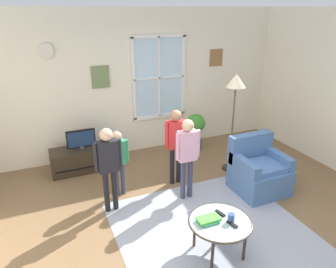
% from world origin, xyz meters
% --- Properties ---
extents(ground_plane, '(6.60, 6.07, 0.02)m').
position_xyz_m(ground_plane, '(0.00, 0.00, -0.01)').
color(ground_plane, brown).
extents(back_wall, '(6.00, 0.17, 2.74)m').
position_xyz_m(back_wall, '(0.01, 2.79, 1.38)').
color(back_wall, silver).
rests_on(back_wall, ground_plane).
extents(area_rug, '(2.42, 2.38, 0.01)m').
position_xyz_m(area_rug, '(0.12, -0.12, 0.00)').
color(area_rug, '#999EAD').
rests_on(area_rug, ground_plane).
extents(tv_stand, '(1.11, 0.45, 0.42)m').
position_xyz_m(tv_stand, '(-1.16, 2.28, 0.21)').
color(tv_stand, '#2D2319').
rests_on(tv_stand, ground_plane).
extents(television, '(0.49, 0.08, 0.35)m').
position_xyz_m(television, '(-1.16, 2.28, 0.60)').
color(television, '#4C4C4C').
rests_on(television, tv_stand).
extents(armchair, '(0.76, 0.74, 0.87)m').
position_xyz_m(armchair, '(1.29, 0.52, 0.33)').
color(armchair, '#476B9E').
rests_on(armchair, ground_plane).
extents(coffee_table, '(0.74, 0.74, 0.46)m').
position_xyz_m(coffee_table, '(-0.02, -0.45, 0.43)').
color(coffee_table, '#99B2B7').
rests_on(coffee_table, ground_plane).
extents(book_stack, '(0.26, 0.19, 0.05)m').
position_xyz_m(book_stack, '(-0.15, -0.40, 0.49)').
color(book_stack, '#489272').
rests_on(book_stack, coffee_table).
extents(cup, '(0.08, 0.08, 0.10)m').
position_xyz_m(cup, '(0.08, -0.51, 0.51)').
color(cup, '#334C8C').
rests_on(cup, coffee_table).
extents(remote_near_books, '(0.07, 0.15, 0.02)m').
position_xyz_m(remote_near_books, '(0.07, -0.56, 0.47)').
color(remote_near_books, black).
rests_on(remote_near_books, coffee_table).
extents(remote_near_cup, '(0.08, 0.15, 0.02)m').
position_xyz_m(remote_near_cup, '(0.05, -0.34, 0.47)').
color(remote_near_cup, black).
rests_on(remote_near_cup, coffee_table).
extents(person_red_shirt, '(0.38, 0.17, 1.27)m').
position_xyz_m(person_red_shirt, '(0.18, 1.23, 0.79)').
color(person_red_shirt, black).
rests_on(person_red_shirt, ground_plane).
extents(person_pink_shirt, '(0.38, 0.17, 1.27)m').
position_xyz_m(person_pink_shirt, '(0.15, 0.76, 0.80)').
color(person_pink_shirt, '#333851').
rests_on(person_pink_shirt, ground_plane).
extents(person_black_shirt, '(0.38, 0.17, 1.26)m').
position_xyz_m(person_black_shirt, '(-0.98, 0.89, 0.79)').
color(person_black_shirt, black).
rests_on(person_black_shirt, ground_plane).
extents(person_green_shirt, '(0.32, 0.14, 1.06)m').
position_xyz_m(person_green_shirt, '(-0.76, 1.24, 0.66)').
color(person_green_shirt, '#333851').
rests_on(person_green_shirt, ground_plane).
extents(potted_plant_by_window, '(0.37, 0.37, 0.76)m').
position_xyz_m(potted_plant_by_window, '(1.10, 2.29, 0.46)').
color(potted_plant_by_window, '#4C565B').
rests_on(potted_plant_by_window, ground_plane).
extents(floor_lamp, '(0.32, 0.32, 1.73)m').
position_xyz_m(floor_lamp, '(1.28, 1.29, 1.45)').
color(floor_lamp, black).
rests_on(floor_lamp, ground_plane).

